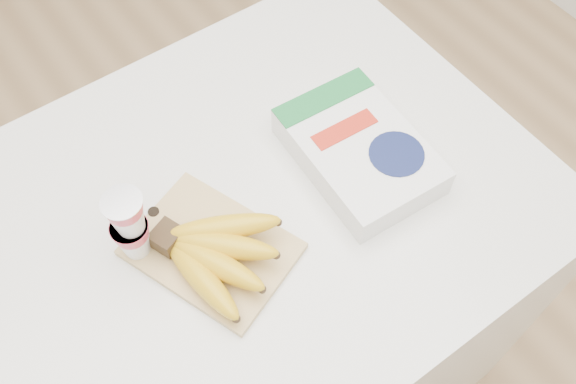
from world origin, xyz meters
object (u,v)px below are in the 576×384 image
object	(u,v)px
table	(223,326)
cereal_box	(359,151)
bananas	(214,253)
cutting_board	(212,249)
yogurt_stack	(129,225)

from	to	relation	value
table	cereal_box	bearing A→B (deg)	-8.31
bananas	cereal_box	world-z (taller)	bananas
cutting_board	bananas	bearing A→B (deg)	-127.43
table	cutting_board	bearing A→B (deg)	-95.38
table	yogurt_stack	world-z (taller)	yogurt_stack
cereal_box	cutting_board	bearing A→B (deg)	-176.08
bananas	yogurt_stack	size ratio (longest dim) A/B	1.46
yogurt_stack	table	bearing A→B (deg)	-11.07
yogurt_stack	cereal_box	size ratio (longest dim) A/B	0.50
table	bananas	distance (m)	0.51
bananas	yogurt_stack	world-z (taller)	yogurt_stack
bananas	cereal_box	size ratio (longest dim) A/B	0.74
bananas	cereal_box	distance (m)	0.32
cutting_board	cereal_box	size ratio (longest dim) A/B	0.87
bananas	yogurt_stack	xyz separation A→B (m)	(-0.09, 0.09, 0.05)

